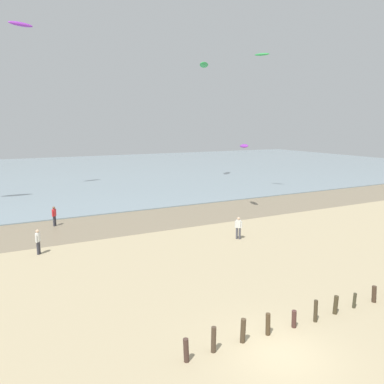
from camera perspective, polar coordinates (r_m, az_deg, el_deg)
name	(u,v)px	position (r m, az deg, el deg)	size (l,w,h in m)	color
ground_plane	(279,353)	(16.11, 12.86, -22.47)	(160.00, 160.00, 0.00)	tan
wet_sand_strip	(116,224)	(34.17, -11.30, -4.71)	(120.00, 7.91, 0.01)	#84755B
sea	(53,174)	(71.86, -20.10, 2.61)	(160.00, 70.00, 0.10)	#7F939E
groyne_near	(310,313)	(18.29, 17.21, -16.88)	(13.19, 0.37, 1.03)	#47332B
person_mid_beach	(238,227)	(29.22, 6.96, -5.26)	(0.41, 0.45, 1.71)	#4C4C56
person_by_waterline	(54,216)	(34.74, -19.94, -3.33)	(0.39, 0.48, 1.71)	#383842
person_left_flank	(38,241)	(27.68, -22.07, -6.81)	(0.36, 0.52, 1.71)	#383842
kite_aloft_0	(204,65)	(59.70, 1.81, 18.51)	(3.38, 1.08, 0.54)	green
kite_aloft_1	(244,146)	(38.74, 7.80, 6.85)	(1.96, 0.63, 0.31)	purple
kite_aloft_3	(262,54)	(48.53, 10.45, 19.61)	(1.80, 0.58, 0.29)	green
kite_aloft_5	(21,24)	(54.36, -24.29, 21.94)	(2.97, 0.95, 0.47)	purple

